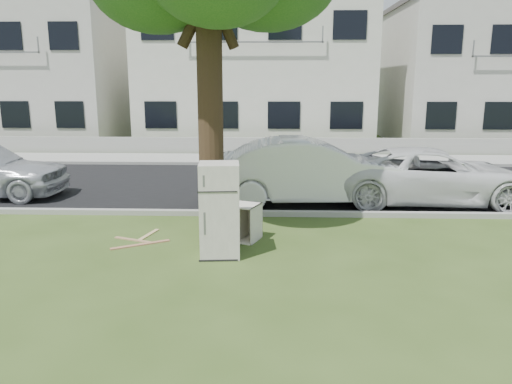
{
  "coord_description": "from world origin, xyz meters",
  "views": [
    {
      "loc": [
        0.96,
        -8.82,
        3.09
      ],
      "look_at": [
        0.61,
        0.6,
        0.98
      ],
      "focal_mm": 35.0,
      "sensor_mm": 36.0,
      "label": 1
    }
  ],
  "objects_px": {
    "car_center": "(310,171)",
    "car_right": "(433,176)",
    "fridge": "(220,210)",
    "cabinet": "(236,221)"
  },
  "relations": [
    {
      "from": "car_center",
      "to": "car_right",
      "type": "distance_m",
      "value": 3.17
    },
    {
      "from": "fridge",
      "to": "cabinet",
      "type": "xyz_separation_m",
      "value": [
        0.21,
        0.98,
        -0.48
      ]
    },
    {
      "from": "fridge",
      "to": "car_center",
      "type": "distance_m",
      "value": 4.41
    },
    {
      "from": "fridge",
      "to": "cabinet",
      "type": "bearing_deg",
      "value": 73.02
    },
    {
      "from": "car_center",
      "to": "car_right",
      "type": "bearing_deg",
      "value": -90.42
    },
    {
      "from": "fridge",
      "to": "car_right",
      "type": "relative_size",
      "value": 0.33
    },
    {
      "from": "fridge",
      "to": "car_right",
      "type": "xyz_separation_m",
      "value": [
        5.05,
        4.17,
        -0.14
      ]
    },
    {
      "from": "car_center",
      "to": "car_right",
      "type": "xyz_separation_m",
      "value": [
        3.16,
        0.19,
        -0.13
      ]
    },
    {
      "from": "car_center",
      "to": "fridge",
      "type": "bearing_deg",
      "value": 150.82
    },
    {
      "from": "fridge",
      "to": "car_center",
      "type": "xyz_separation_m",
      "value": [
        1.89,
        3.98,
        -0.01
      ]
    }
  ]
}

